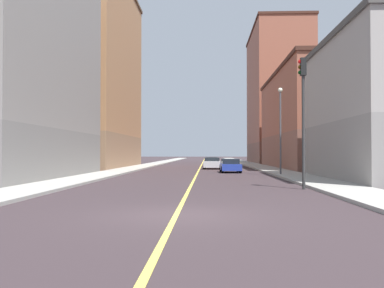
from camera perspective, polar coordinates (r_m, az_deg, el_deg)
ground_plane at (r=12.88m, az=-2.12°, el=-9.46°), size 400.00×400.00×0.00m
sidewalk_left at (r=62.10m, az=8.32°, el=-2.82°), size 2.89×168.00×0.15m
sidewalk_right at (r=62.33m, az=-5.84°, el=-2.83°), size 2.89×168.00×0.15m
lane_center_stripe at (r=61.74m, az=1.23°, el=-2.91°), size 0.16×154.00×0.01m
building_left_mid at (r=53.46m, az=15.94°, el=3.10°), size 9.51×25.79×11.62m
building_left_far at (r=79.61m, az=11.38°, el=6.24°), size 9.51×21.58×24.24m
building_right_corner at (r=34.00m, az=-23.89°, el=10.46°), size 9.51×19.33×17.31m
building_right_midblock at (r=55.70m, az=-13.35°, el=9.03°), size 9.51×22.58×23.40m
traffic_light_left_near at (r=22.46m, az=14.64°, el=5.05°), size 0.40×0.32×6.69m
street_lamp_left_near at (r=35.08m, az=11.75°, el=2.96°), size 0.36×0.36×6.96m
car_silver at (r=49.33m, az=2.72°, el=-2.59°), size 2.04×4.40×1.31m
car_red at (r=57.31m, az=2.60°, el=-2.41°), size 1.94×4.19×1.31m
car_blue at (r=40.39m, az=5.15°, el=-2.92°), size 1.96×3.97×1.29m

